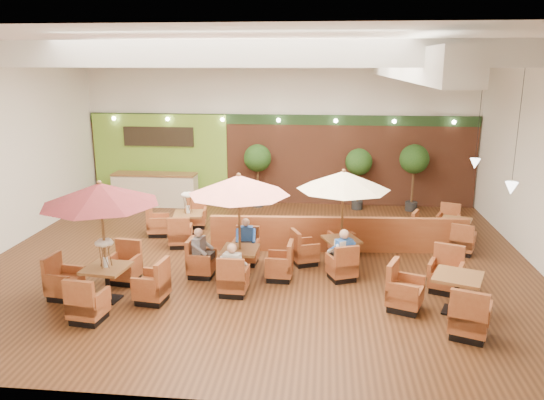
# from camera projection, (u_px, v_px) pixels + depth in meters

# --- Properties ---
(room) EXTENTS (14.04, 14.00, 5.52)m
(room) POSITION_uv_depth(u_px,v_px,m) (273.00, 116.00, 14.11)
(room) COLOR #381E0F
(room) RESTS_ON ground
(service_counter) EXTENTS (3.00, 0.75, 1.18)m
(service_counter) POSITION_uv_depth(u_px,v_px,m) (155.00, 189.00, 19.07)
(service_counter) COLOR beige
(service_counter) RESTS_ON ground
(booth_divider) EXTENTS (6.97, 0.59, 0.96)m
(booth_divider) POSITION_uv_depth(u_px,v_px,m) (338.00, 234.00, 14.41)
(booth_divider) COLOR brown
(booth_divider) RESTS_ON ground
(table_0) EXTENTS (2.66, 2.66, 2.67)m
(table_0) POSITION_uv_depth(u_px,v_px,m) (102.00, 221.00, 11.07)
(table_0) COLOR brown
(table_0) RESTS_ON ground
(table_1) EXTENTS (2.52, 2.52, 2.57)m
(table_1) POSITION_uv_depth(u_px,v_px,m) (239.00, 207.00, 12.27)
(table_1) COLOR brown
(table_1) RESTS_ON ground
(table_2) EXTENTS (2.46, 2.61, 2.51)m
(table_2) POSITION_uv_depth(u_px,v_px,m) (341.00, 197.00, 13.05)
(table_2) COLOR brown
(table_2) RESTS_ON ground
(table_3) EXTENTS (1.74, 2.53, 1.51)m
(table_3) POSITION_uv_depth(u_px,v_px,m) (181.00, 222.00, 15.65)
(table_3) COLOR brown
(table_3) RESTS_ON ground
(table_4) EXTENTS (2.07, 2.94, 1.03)m
(table_4) POSITION_uv_depth(u_px,v_px,m) (441.00, 294.00, 10.91)
(table_4) COLOR brown
(table_4) RESTS_ON ground
(table_5) EXTENTS (1.79, 2.54, 0.89)m
(table_5) POSITION_uv_depth(u_px,v_px,m) (445.00, 232.00, 15.12)
(table_5) COLOR brown
(table_5) RESTS_ON ground
(topiary_0) EXTENTS (0.97, 0.97, 2.25)m
(topiary_0) POSITION_uv_depth(u_px,v_px,m) (258.00, 160.00, 18.63)
(topiary_0) COLOR black
(topiary_0) RESTS_ON ground
(topiary_1) EXTENTS (0.93, 0.93, 2.15)m
(topiary_1) POSITION_uv_depth(u_px,v_px,m) (359.00, 164.00, 18.30)
(topiary_1) COLOR black
(topiary_1) RESTS_ON ground
(topiary_2) EXTENTS (1.00, 1.00, 2.33)m
(topiary_2) POSITION_uv_depth(u_px,v_px,m) (414.00, 162.00, 18.08)
(topiary_2) COLOR black
(topiary_2) RESTS_ON ground
(diner_0) EXTENTS (0.40, 0.35, 0.76)m
(diner_0) POSITION_uv_depth(u_px,v_px,m) (233.00, 263.00, 11.62)
(diner_0) COLOR silver
(diner_0) RESTS_ON ground
(diner_1) EXTENTS (0.38, 0.32, 0.74)m
(diner_1) POSITION_uv_depth(u_px,v_px,m) (246.00, 236.00, 13.43)
(diner_1) COLOR #2959B3
(diner_1) RESTS_ON ground
(diner_2) EXTENTS (0.35, 0.40, 0.75)m
(diner_2) POSITION_uv_depth(u_px,v_px,m) (201.00, 247.00, 12.61)
(diner_2) COLOR slate
(diner_2) RESTS_ON ground
(diner_3) EXTENTS (0.46, 0.44, 0.80)m
(diner_3) POSITION_uv_depth(u_px,v_px,m) (343.00, 249.00, 12.43)
(diner_3) COLOR #2959B3
(diner_3) RESTS_ON ground
(diner_4) EXTENTS (0.46, 0.44, 0.80)m
(diner_4) POSITION_uv_depth(u_px,v_px,m) (343.00, 249.00, 12.43)
(diner_4) COLOR silver
(diner_4) RESTS_ON ground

